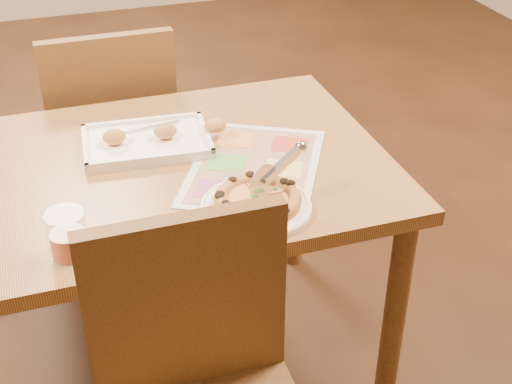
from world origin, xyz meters
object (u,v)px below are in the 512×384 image
object	(u,v)px
appetizer_tray	(151,141)
plate	(256,207)
menu	(254,166)
dining_table	(143,196)
pizza	(258,199)
glass_tumbler	(68,237)
pizza_cutter	(276,170)
chair_near	(200,376)
chair_far	(112,121)

from	to	relation	value
appetizer_tray	plate	bearing A→B (deg)	-65.48
plate	menu	distance (m)	0.20
dining_table	pizza	bearing A→B (deg)	-49.59
appetizer_tray	glass_tumbler	world-z (taller)	glass_tumbler
pizza_cutter	appetizer_tray	world-z (taller)	pizza_cutter
chair_near	glass_tumbler	distance (m)	0.41
plate	pizza	bearing A→B (deg)	38.77
plate	pizza_cutter	bearing A→B (deg)	18.70
chair_far	pizza_cutter	xyz separation A→B (m)	(0.28, -0.86, 0.24)
chair_far	appetizer_tray	world-z (taller)	chair_far
menu	pizza	bearing A→B (deg)	-105.83
appetizer_tray	menu	distance (m)	0.31
plate	menu	size ratio (longest dim) A/B	0.58
pizza	appetizer_tray	world-z (taller)	appetizer_tray
dining_table	chair_near	bearing A→B (deg)	-90.00
menu	dining_table	bearing A→B (deg)	162.74
plate	pizza_cutter	size ratio (longest dim) A/B	1.66
appetizer_tray	menu	xyz separation A→B (m)	(0.23, -0.20, -0.01)
pizza	menu	bearing A→B (deg)	74.17
plate	appetizer_tray	distance (m)	0.42
dining_table	menu	distance (m)	0.31
chair_near	pizza	bearing A→B (deg)	54.72
pizza_cutter	chair_far	bearing A→B (deg)	82.60
dining_table	chair_near	world-z (taller)	chair_near
chair_far	menu	world-z (taller)	chair_far
dining_table	chair_far	size ratio (longest dim) A/B	2.77
chair_far	pizza	bearing A→B (deg)	104.88
chair_far	pizza	xyz separation A→B (m)	(0.23, -0.87, 0.18)
dining_table	glass_tumbler	distance (m)	0.40
dining_table	glass_tumbler	bearing A→B (deg)	-123.36
plate	glass_tumbler	xyz separation A→B (m)	(-0.44, -0.04, 0.04)
chair_far	glass_tumbler	world-z (taller)	chair_far
pizza	appetizer_tray	size ratio (longest dim) A/B	0.52
pizza	glass_tumbler	distance (m)	0.44
dining_table	pizza_cutter	world-z (taller)	pizza_cutter
chair_near	chair_far	xyz separation A→B (m)	(-0.00, 1.20, 0.00)
menu	glass_tumbler	bearing A→B (deg)	-155.08
chair_far	pizza	distance (m)	0.92
chair_far	pizza_cutter	distance (m)	0.94
chair_near	plate	distance (m)	0.43
chair_far	plate	world-z (taller)	chair_far
appetizer_tray	glass_tumbler	bearing A→B (deg)	-121.43
pizza	pizza_cutter	xyz separation A→B (m)	(0.05, 0.01, 0.06)
plate	menu	bearing A→B (deg)	72.91
glass_tumbler	menu	bearing A→B (deg)	24.92
pizza_cutter	pizza	bearing A→B (deg)	170.27
glass_tumbler	menu	world-z (taller)	glass_tumbler
plate	appetizer_tray	bearing A→B (deg)	114.52
pizza_cutter	chair_near	bearing A→B (deg)	-155.02
chair_near	plate	size ratio (longest dim) A/B	1.78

